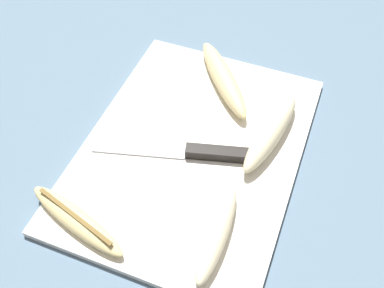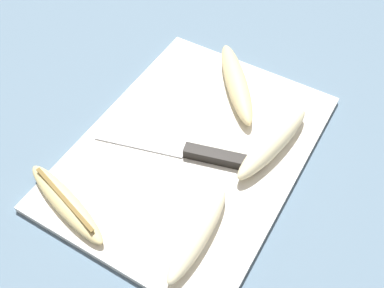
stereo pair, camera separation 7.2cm
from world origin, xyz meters
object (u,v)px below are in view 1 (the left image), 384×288
(banana_bright_far, at_px, (217,232))
(banana_pale_long, at_px, (271,132))
(banana_spotted_left, at_px, (76,220))
(knife, at_px, (206,153))
(banana_mellow_near, at_px, (224,78))

(banana_bright_far, bearing_deg, banana_pale_long, -6.68)
(banana_pale_long, xyz_separation_m, banana_spotted_left, (-0.25, 0.21, -0.01))
(banana_bright_far, height_order, banana_spotted_left, banana_bright_far)
(banana_spotted_left, bearing_deg, knife, -35.76)
(banana_bright_far, bearing_deg, banana_spotted_left, 105.03)
(knife, bearing_deg, banana_mellow_near, -6.02)
(banana_mellow_near, bearing_deg, banana_spotted_left, 163.25)
(banana_pale_long, bearing_deg, banana_bright_far, 173.32)
(banana_mellow_near, height_order, banana_pale_long, banana_pale_long)
(knife, distance_m, banana_spotted_left, 0.22)
(banana_mellow_near, bearing_deg, banana_bright_far, -163.08)
(banana_pale_long, bearing_deg, banana_spotted_left, 139.24)
(knife, bearing_deg, banana_pale_long, -66.00)
(knife, height_order, banana_mellow_near, banana_mellow_near)
(banana_mellow_near, relative_size, banana_pale_long, 0.97)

